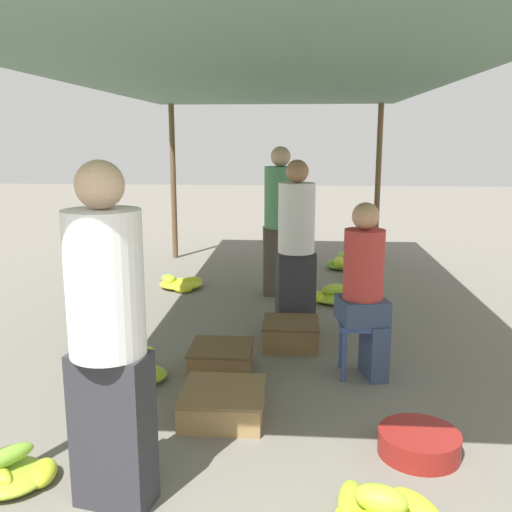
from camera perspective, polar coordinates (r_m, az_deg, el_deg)
The scene contains 18 objects.
canopy_post_back_left at distance 8.57m, azimuth -8.27°, elevation 7.25°, with size 0.08×0.08×2.26m, color brown.
canopy_post_back_right at distance 8.44m, azimuth 12.08°, elevation 7.05°, with size 0.08×0.08×2.26m, color brown.
canopy_tarp at distance 5.22m, azimuth 0.35°, elevation 17.18°, with size 3.38×6.72×0.04m, color #567A60.
vendor_foreground at distance 2.79m, azimuth -14.59°, elevation -7.64°, with size 0.43×0.43×1.70m.
stool at distance 4.43m, azimuth 10.46°, elevation -7.48°, with size 0.34×0.34×0.43m.
vendor_seated at distance 4.33m, azimuth 10.90°, elevation -3.11°, with size 0.41×0.41×1.33m.
basin_black at distance 3.57m, azimuth 15.99°, elevation -17.55°, with size 0.47×0.47×0.14m.
banana_pile_left_0 at distance 3.45m, azimuth -23.96°, elevation -19.27°, with size 0.54×0.46×0.21m.
banana_pile_left_1 at distance 4.42m, azimuth -11.55°, elevation -11.12°, with size 0.41×0.51×0.25m.
banana_pile_left_2 at distance 6.97m, azimuth -7.60°, elevation -2.71°, with size 0.61×0.56×0.15m.
banana_pile_right_0 at distance 6.38m, azimuth 7.88°, elevation -3.98°, with size 0.59×0.47×0.21m.
banana_pile_right_1 at distance 7.50m, azimuth 10.25°, elevation -1.69°, with size 0.41×0.41×0.17m.
banana_pile_right_2 at distance 7.98m, azimuth 8.53°, elevation -0.71°, with size 0.51×0.51×0.22m.
crate_near at distance 4.51m, azimuth -3.50°, elevation -10.20°, with size 0.48×0.48×0.21m.
crate_mid at distance 5.03m, azimuth 3.50°, elevation -7.74°, with size 0.48×0.48×0.22m.
crate_far at distance 3.83m, azimuth -3.31°, elevation -14.48°, with size 0.54×0.54×0.19m.
shopper_walking_mid at distance 6.47m, azimuth 2.42°, elevation 3.68°, with size 0.40×0.40×1.69m.
shopper_walking_far at distance 5.30m, azimuth 4.04°, elevation 1.30°, with size 0.40×0.40×1.59m.
Camera 1 is at (0.36, -1.72, 1.79)m, focal length 40.00 mm.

